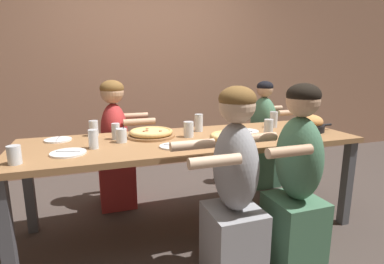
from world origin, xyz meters
TOP-DOWN VIEW (x-y plane):
  - ground_plane at (0.00, 0.00)m, footprint 18.00×18.00m
  - restaurant_back_panel at (0.00, 1.69)m, footprint 10.00×0.06m
  - dining_table at (0.00, 0.00)m, footprint 2.58×0.84m
  - pizza_board_main at (0.23, -0.21)m, footprint 0.33×0.33m
  - pizza_board_second at (-0.29, 0.16)m, footprint 0.38×0.38m
  - skillet_bowl at (1.04, -0.08)m, footprint 0.36×0.25m
  - empty_plate_a at (-0.98, 0.26)m, footprint 0.19×0.19m
  - empty_plate_b at (-0.21, -0.20)m, footprint 0.18×0.18m
  - empty_plate_c at (-0.89, -0.14)m, footprint 0.22×0.22m
  - empty_plate_d at (0.51, 0.07)m, footprint 0.22×0.22m
  - cocktail_glass_blue at (-0.53, 0.05)m, footprint 0.08×0.08m
  - drinking_glass_a at (-0.01, 0.05)m, footprint 0.08×0.08m
  - drinking_glass_b at (-0.56, 0.16)m, footprint 0.06×0.06m
  - drinking_glass_c at (-1.16, -0.26)m, footprint 0.07×0.07m
  - drinking_glass_d at (0.14, 0.23)m, footprint 0.07×0.07m
  - drinking_glass_e at (-0.73, -0.06)m, footprint 0.06×0.06m
  - drinking_glass_f at (0.85, 0.17)m, footprint 0.07×0.07m
  - drinking_glass_g at (0.58, -0.16)m, footprint 0.07×0.07m
  - drinking_glass_h at (-0.72, 0.34)m, footprint 0.07×0.07m
  - diner_near_center at (0.04, -0.64)m, footprint 0.51×0.40m
  - diner_far_right at (1.05, 0.64)m, footprint 0.51×0.40m
  - diner_far_midleft at (-0.53, 0.64)m, footprint 0.51×0.40m
  - diner_near_midright at (0.49, -0.64)m, footprint 0.51×0.40m

SIDE VIEW (x-z plane):
  - ground_plane at x=0.00m, z-range 0.00..0.00m
  - diner_far_right at x=1.05m, z-range -0.06..1.10m
  - diner_far_midleft at x=-0.53m, z-range -0.04..1.15m
  - diner_near_midright at x=0.49m, z-range -0.04..1.16m
  - diner_near_center at x=0.04m, z-range -0.04..1.16m
  - dining_table at x=0.00m, z-range 0.31..1.06m
  - empty_plate_c at x=-0.89m, z-range 0.75..0.77m
  - empty_plate_d at x=0.51m, z-range 0.75..0.77m
  - empty_plate_a at x=-0.98m, z-range 0.75..0.77m
  - empty_plate_b at x=-0.21m, z-range 0.75..0.77m
  - pizza_board_second at x=-0.29m, z-range 0.76..0.81m
  - pizza_board_main at x=0.23m, z-range 0.76..0.82m
  - cocktail_glass_blue at x=-0.53m, z-range 0.74..0.87m
  - drinking_glass_a at x=-0.01m, z-range 0.75..0.87m
  - drinking_glass_h at x=-0.72m, z-range 0.75..0.87m
  - drinking_glass_b at x=-0.56m, z-range 0.75..0.87m
  - drinking_glass_c at x=-1.16m, z-range 0.76..0.86m
  - drinking_glass_e at x=-0.73m, z-range 0.75..0.88m
  - drinking_glass_g at x=0.58m, z-range 0.75..0.89m
  - drinking_glass_f at x=0.85m, z-range 0.75..0.89m
  - skillet_bowl at x=1.04m, z-range 0.75..0.89m
  - drinking_glass_d at x=0.14m, z-range 0.75..0.90m
  - restaurant_back_panel at x=0.00m, z-range 0.00..3.20m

